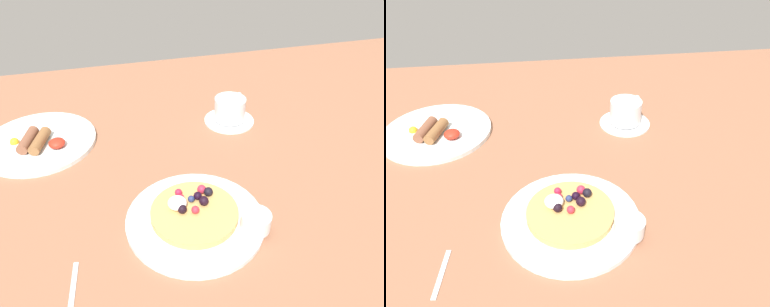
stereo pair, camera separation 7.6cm
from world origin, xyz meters
The scene contains 8 objects.
ground_plane centered at (0.00, 0.00, -0.01)m, with size 2.02×1.16×0.03m, color #935F44.
pancake_plate centered at (0.00, -0.17, 0.01)m, with size 0.25×0.25×0.01m, color white.
pancake_with_berries centered at (-0.01, -0.16, 0.02)m, with size 0.16×0.16×0.03m.
syrup_ramekin centered at (0.09, -0.21, 0.03)m, with size 0.05×0.05×0.03m.
breakfast_plate centered at (-0.28, 0.16, 0.01)m, with size 0.25×0.25×0.01m, color white.
fried_breakfast centered at (-0.29, 0.14, 0.02)m, with size 0.15×0.09×0.03m.
coffee_saucer centered at (0.17, 0.15, 0.00)m, with size 0.12×0.12×0.01m, color white.
coffee_cup centered at (0.17, 0.15, 0.04)m, with size 0.09×0.09×0.06m.
Camera 1 is at (-0.12, -0.62, 0.50)m, focal length 35.44 mm.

